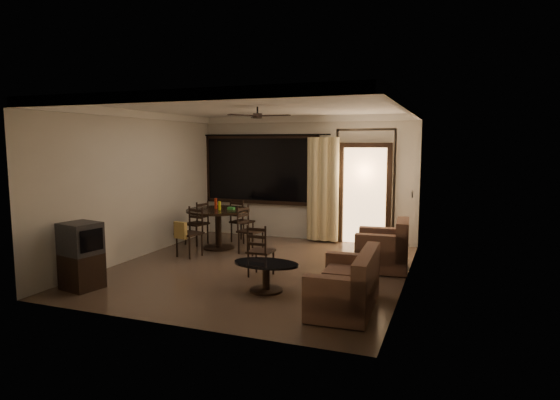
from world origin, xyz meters
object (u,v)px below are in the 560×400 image
at_px(coffee_table, 266,272).
at_px(side_chair, 261,261).
at_px(dining_chair_east, 250,239).
at_px(dining_chair_north, 242,229).
at_px(sofa, 348,287).
at_px(armchair, 385,250).
at_px(tv_cabinet, 81,256).
at_px(dining_chair_south, 189,241).
at_px(dining_chair_west, 197,231).
at_px(dining_table, 218,218).

bearing_deg(coffee_table, side_chair, 118.60).
relative_size(dining_chair_east, dining_chair_north, 1.00).
relative_size(sofa, side_chair, 1.67).
distance_m(dining_chair_east, side_chair, 1.63).
bearing_deg(side_chair, armchair, -148.72).
relative_size(dining_chair_north, coffee_table, 0.95).
height_order(tv_cabinet, side_chair, tv_cabinet).
bearing_deg(dining_chair_north, tv_cabinet, 91.44).
bearing_deg(side_chair, sofa, 149.72).
xyz_separation_m(tv_cabinet, coffee_table, (2.66, 0.85, -0.22)).
distance_m(dining_chair_east, tv_cabinet, 3.31).
distance_m(dining_chair_east, dining_chair_south, 1.20).
distance_m(dining_chair_west, armchair, 4.20).
relative_size(dining_chair_north, armchair, 1.02).
relative_size(dining_table, dining_chair_south, 1.39).
relative_size(tv_cabinet, side_chair, 1.15).
relative_size(dining_chair_west, side_chair, 1.08).
distance_m(dining_chair_west, sofa, 4.85).
height_order(dining_chair_east, dining_chair_south, same).
bearing_deg(dining_table, sofa, -38.34).
bearing_deg(dining_chair_north, coffee_table, 134.16).
height_order(sofa, coffee_table, sofa).
bearing_deg(tv_cabinet, dining_table, 90.17).
bearing_deg(dining_table, dining_chair_north, 76.85).
height_order(dining_table, dining_chair_east, dining_table).
bearing_deg(dining_chair_south, dining_chair_north, 90.00).
bearing_deg(dining_chair_west, armchair, 93.74).
height_order(dining_chair_east, side_chair, dining_chair_east).
xyz_separation_m(dining_chair_west, dining_chair_north, (0.81, 0.57, 0.00)).
distance_m(dining_chair_west, side_chair, 2.88).
xyz_separation_m(dining_chair_south, sofa, (3.52, -1.79, 0.00)).
xyz_separation_m(dining_chair_south, side_chair, (1.83, -0.76, -0.04)).
bearing_deg(dining_chair_west, sofa, 67.76).
bearing_deg(coffee_table, dining_chair_east, 119.68).
relative_size(tv_cabinet, armchair, 1.08).
bearing_deg(dining_chair_south, dining_table, 89.91).
height_order(tv_cabinet, sofa, tv_cabinet).
relative_size(dining_chair_east, sofa, 0.65).
distance_m(dining_chair_south, armchair, 3.72).
height_order(dining_table, dining_chair_north, dining_table).
height_order(sofa, side_chair, side_chair).
height_order(tv_cabinet, coffee_table, tv_cabinet).
distance_m(dining_table, dining_chair_south, 0.92).
bearing_deg(dining_table, tv_cabinet, -101.48).
xyz_separation_m(armchair, side_chair, (-1.88, -1.09, -0.10)).
bearing_deg(coffee_table, tv_cabinet, -162.31).
height_order(dining_chair_west, armchair, dining_chair_west).
height_order(tv_cabinet, armchair, tv_cabinet).
bearing_deg(armchair, dining_chair_north, 154.39).
distance_m(dining_table, armchair, 3.56).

